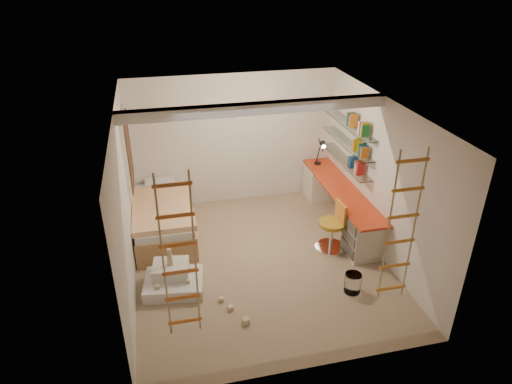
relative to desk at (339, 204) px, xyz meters
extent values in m
plane|color=#987C62|center=(-1.72, -0.86, -0.40)|extent=(4.50, 4.50, 0.00)
cube|color=white|center=(-1.72, -0.56, 2.12)|extent=(4.00, 0.18, 0.16)
cube|color=white|center=(-3.69, 0.64, 1.15)|extent=(0.06, 1.15, 1.35)
cube|color=#4C2D1E|center=(-3.65, 0.64, 1.15)|extent=(0.02, 1.00, 1.20)
cylinder|color=white|center=(-0.54, -1.89, -0.25)|extent=(0.25, 0.25, 0.31)
cube|color=red|center=(0.00, -0.03, 0.33)|extent=(0.55, 2.80, 0.04)
cube|color=beige|center=(0.00, 1.07, -0.05)|extent=(0.52, 0.55, 0.71)
cube|color=beige|center=(0.00, -1.03, -0.05)|extent=(0.52, 0.55, 0.71)
cube|color=#4C4742|center=(-0.27, -1.03, 0.21)|extent=(0.02, 0.50, 0.18)
cube|color=#4C4742|center=(-0.27, -1.03, -0.01)|extent=(0.02, 0.50, 0.18)
cube|color=#4C4742|center=(-0.27, -1.03, -0.23)|extent=(0.02, 0.50, 0.18)
cube|color=white|center=(0.15, 0.27, 0.75)|extent=(0.25, 1.80, 0.01)
cube|color=white|center=(0.15, 0.27, 1.10)|extent=(0.25, 1.80, 0.01)
cube|color=white|center=(0.15, 0.27, 1.45)|extent=(0.25, 1.80, 0.01)
cube|color=#AD7F51|center=(-3.20, 0.37, -0.18)|extent=(1.00, 2.00, 0.45)
cube|color=white|center=(-3.20, 0.37, 0.11)|extent=(0.95, 1.95, 0.12)
cube|color=#FF9435|center=(-3.20, 0.22, 0.22)|extent=(1.02, 1.60, 0.10)
cube|color=white|center=(-3.20, 1.17, 0.23)|extent=(0.55, 0.35, 0.12)
cylinder|color=black|center=(-0.05, 1.12, 0.36)|extent=(0.14, 0.14, 0.02)
cylinder|color=black|center=(-0.05, 1.12, 0.55)|extent=(0.02, 0.15, 0.36)
cylinder|color=black|center=(-0.05, 1.02, 0.80)|extent=(0.02, 0.27, 0.20)
cone|color=black|center=(-0.05, 0.90, 0.85)|extent=(0.12, 0.14, 0.15)
cylinder|color=#FFEABF|center=(-0.05, 0.86, 0.82)|extent=(0.08, 0.04, 0.08)
cylinder|color=#B28922|center=(-0.45, -0.77, 0.11)|extent=(0.48, 0.48, 0.07)
cube|color=orange|center=(-0.32, -0.76, 0.31)|extent=(0.06, 0.35, 0.33)
cylinder|color=silver|center=(-0.45, -0.77, -0.12)|extent=(0.06, 0.06, 0.46)
cylinder|color=silver|center=(-0.45, -0.77, -0.38)|extent=(0.55, 0.55, 0.05)
cube|color=silver|center=(-3.14, -1.23, -0.31)|extent=(0.95, 0.78, 0.19)
cube|color=silver|center=(-3.17, -1.12, -0.12)|extent=(0.58, 0.50, 0.19)
cube|color=#CCB284|center=(-3.17, -1.12, 0.02)|extent=(0.09, 0.09, 0.08)
cube|color=#CCB284|center=(-3.17, -1.12, 0.09)|extent=(0.08, 0.08, 0.07)
cube|color=#CCB284|center=(-3.17, -1.12, 0.19)|extent=(0.07, 0.07, 0.12)
cube|color=#CCB284|center=(-2.94, -1.38, -0.18)|extent=(0.06, 0.06, 0.06)
cube|color=#CCB284|center=(-2.90, -1.11, -0.18)|extent=(0.06, 0.06, 0.06)
cube|color=#CCB284|center=(-3.38, -1.41, -0.18)|extent=(0.06, 0.06, 0.06)
cube|color=#CCB284|center=(-2.49, -1.67, -0.37)|extent=(0.07, 0.07, 0.07)
cube|color=#CCB284|center=(-2.24, -2.19, -0.37)|extent=(0.07, 0.07, 0.07)
cube|color=#CCB284|center=(-2.40, -1.88, -0.37)|extent=(0.07, 0.07, 0.07)
cube|color=#CCB284|center=(-2.81, -1.61, -0.37)|extent=(0.07, 0.07, 0.07)
cube|color=red|center=(0.15, 0.27, 0.86)|extent=(0.14, 0.52, 0.22)
cube|color=#8C1E7F|center=(0.15, 0.27, 1.21)|extent=(0.14, 0.46, 0.22)
cube|color=white|center=(0.15, 0.27, 1.56)|extent=(0.14, 0.64, 0.22)
camera|label=1|loc=(-3.17, -6.83, 4.09)|focal=32.00mm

